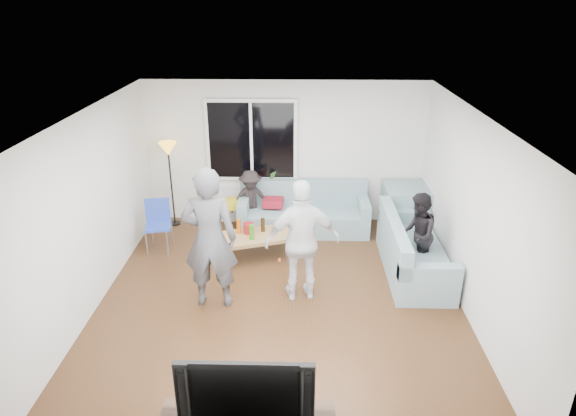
{
  "coord_description": "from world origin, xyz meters",
  "views": [
    {
      "loc": [
        0.26,
        -5.91,
        3.96
      ],
      "look_at": [
        0.1,
        0.6,
        1.15
      ],
      "focal_mm": 31.18,
      "sensor_mm": 36.0,
      "label": 1
    }
  ],
  "objects_px": {
    "coffee_table": "(258,246)",
    "spectator_right": "(417,235)",
    "player_left": "(210,239)",
    "player_right": "(303,241)",
    "television": "(247,385)",
    "sofa_right_section": "(415,247)",
    "side_chair": "(158,227)",
    "floor_lamp": "(171,185)",
    "sofa_back_section": "(304,208)",
    "spectator_back": "(251,200)"
  },
  "relations": [
    {
      "from": "sofa_right_section",
      "to": "floor_lamp",
      "type": "height_order",
      "value": "floor_lamp"
    },
    {
      "from": "coffee_table",
      "to": "player_right",
      "type": "bearing_deg",
      "value": -57.62
    },
    {
      "from": "player_left",
      "to": "spectator_back",
      "type": "xyz_separation_m",
      "value": [
        0.31,
        2.38,
        -0.43
      ]
    },
    {
      "from": "floor_lamp",
      "to": "player_left",
      "type": "height_order",
      "value": "player_left"
    },
    {
      "from": "sofa_back_section",
      "to": "spectator_right",
      "type": "bearing_deg",
      "value": -41.29
    },
    {
      "from": "sofa_back_section",
      "to": "player_left",
      "type": "distance_m",
      "value": 2.72
    },
    {
      "from": "player_right",
      "to": "sofa_back_section",
      "type": "bearing_deg",
      "value": -100.03
    },
    {
      "from": "sofa_right_section",
      "to": "spectator_right",
      "type": "bearing_deg",
      "value": -180.0
    },
    {
      "from": "coffee_table",
      "to": "floor_lamp",
      "type": "xyz_separation_m",
      "value": [
        -1.64,
        1.21,
        0.58
      ]
    },
    {
      "from": "coffee_table",
      "to": "spectator_back",
      "type": "height_order",
      "value": "spectator_back"
    },
    {
      "from": "coffee_table",
      "to": "floor_lamp",
      "type": "relative_size",
      "value": 0.71
    },
    {
      "from": "sofa_right_section",
      "to": "player_right",
      "type": "bearing_deg",
      "value": 113.32
    },
    {
      "from": "player_left",
      "to": "player_right",
      "type": "bearing_deg",
      "value": -171.69
    },
    {
      "from": "player_right",
      "to": "sofa_right_section",
      "type": "bearing_deg",
      "value": -166.0
    },
    {
      "from": "coffee_table",
      "to": "player_right",
      "type": "xyz_separation_m",
      "value": [
        0.72,
        -1.13,
        0.67
      ]
    },
    {
      "from": "television",
      "to": "spectator_right",
      "type": "bearing_deg",
      "value": 56.14
    },
    {
      "from": "spectator_right",
      "to": "television",
      "type": "relative_size",
      "value": 1.09
    },
    {
      "from": "side_chair",
      "to": "television",
      "type": "xyz_separation_m",
      "value": [
        1.86,
        -3.94,
        0.35
      ]
    },
    {
      "from": "sofa_right_section",
      "to": "spectator_back",
      "type": "relative_size",
      "value": 1.79
    },
    {
      "from": "sofa_right_section",
      "to": "floor_lamp",
      "type": "bearing_deg",
      "value": 68.44
    },
    {
      "from": "sofa_back_section",
      "to": "player_left",
      "type": "xyz_separation_m",
      "value": [
        -1.25,
        -2.35,
        0.57
      ]
    },
    {
      "from": "side_chair",
      "to": "sofa_back_section",
      "type": "bearing_deg",
      "value": 7.35
    },
    {
      "from": "sofa_back_section",
      "to": "player_right",
      "type": "bearing_deg",
      "value": -90.71
    },
    {
      "from": "coffee_table",
      "to": "player_left",
      "type": "relative_size",
      "value": 0.56
    },
    {
      "from": "side_chair",
      "to": "player_right",
      "type": "height_order",
      "value": "player_right"
    },
    {
      "from": "coffee_table",
      "to": "spectator_right",
      "type": "xyz_separation_m",
      "value": [
        2.43,
        -0.45,
        0.45
      ]
    },
    {
      "from": "floor_lamp",
      "to": "player_right",
      "type": "bearing_deg",
      "value": -44.84
    },
    {
      "from": "sofa_right_section",
      "to": "player_right",
      "type": "relative_size",
      "value": 1.15
    },
    {
      "from": "spectator_right",
      "to": "sofa_right_section",
      "type": "bearing_deg",
      "value": -169.7
    },
    {
      "from": "coffee_table",
      "to": "side_chair",
      "type": "distance_m",
      "value": 1.67
    },
    {
      "from": "player_left",
      "to": "spectator_back",
      "type": "distance_m",
      "value": 2.44
    },
    {
      "from": "floor_lamp",
      "to": "television",
      "type": "bearing_deg",
      "value": -69.41
    },
    {
      "from": "player_right",
      "to": "coffee_table",
      "type": "bearing_deg",
      "value": -66.94
    },
    {
      "from": "sofa_right_section",
      "to": "floor_lamp",
      "type": "xyz_separation_m",
      "value": [
        -4.07,
        1.61,
        0.36
      ]
    },
    {
      "from": "sofa_back_section",
      "to": "floor_lamp",
      "type": "bearing_deg",
      "value": 175.49
    },
    {
      "from": "sofa_right_section",
      "to": "coffee_table",
      "type": "bearing_deg",
      "value": 80.8
    },
    {
      "from": "sofa_right_section",
      "to": "player_left",
      "type": "xyz_separation_m",
      "value": [
        -2.93,
        -0.93,
        0.57
      ]
    },
    {
      "from": "sofa_back_section",
      "to": "player_right",
      "type": "relative_size",
      "value": 1.32
    },
    {
      "from": "spectator_back",
      "to": "television",
      "type": "distance_m",
      "value": 4.82
    },
    {
      "from": "sofa_back_section",
      "to": "side_chair",
      "type": "bearing_deg",
      "value": -160.76
    },
    {
      "from": "sofa_back_section",
      "to": "coffee_table",
      "type": "bearing_deg",
      "value": -125.92
    },
    {
      "from": "sofa_right_section",
      "to": "television",
      "type": "height_order",
      "value": "television"
    },
    {
      "from": "player_right",
      "to": "spectator_right",
      "type": "xyz_separation_m",
      "value": [
        1.71,
        0.68,
        -0.22
      ]
    },
    {
      "from": "side_chair",
      "to": "player_right",
      "type": "distance_m",
      "value": 2.74
    },
    {
      "from": "side_chair",
      "to": "spectator_back",
      "type": "distance_m",
      "value": 1.69
    },
    {
      "from": "television",
      "to": "player_right",
      "type": "bearing_deg",
      "value": 79.24
    },
    {
      "from": "player_right",
      "to": "television",
      "type": "height_order",
      "value": "player_right"
    },
    {
      "from": "sofa_right_section",
      "to": "spectator_back",
      "type": "height_order",
      "value": "spectator_back"
    },
    {
      "from": "sofa_back_section",
      "to": "spectator_back",
      "type": "bearing_deg",
      "value": 178.17
    },
    {
      "from": "sofa_back_section",
      "to": "player_left",
      "type": "bearing_deg",
      "value": -117.93
    }
  ]
}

